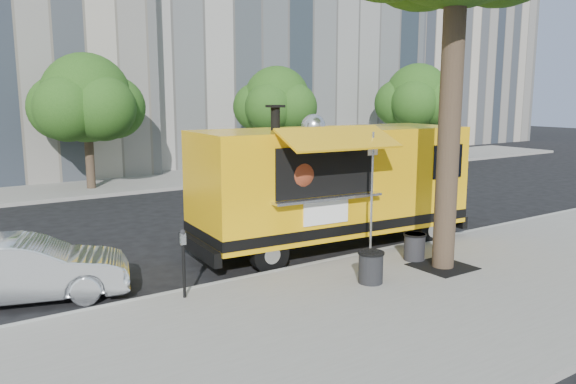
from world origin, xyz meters
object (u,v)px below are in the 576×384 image
far_tree_c (277,100)px  far_tree_d (418,96)px  sign_post (372,189)px  trash_bin_left (414,246)px  sedan (25,270)px  food_truck (332,183)px  parking_meter (183,255)px  trash_bin_right (371,266)px  far_tree_b (86,98)px

far_tree_c → far_tree_d: bearing=1.1°
sign_post → trash_bin_left: sign_post is taller
far_tree_d → sedan: (-23.46, -12.05, -3.26)m
sedan → trash_bin_left: 8.35m
far_tree_d → sedan: bearing=-152.8°
food_truck → sign_post: bearing=-93.1°
food_truck → trash_bin_left: food_truck is taller
sedan → trash_bin_left: size_ratio=6.09×
far_tree_d → trash_bin_left: size_ratio=8.92×
food_truck → parking_meter: bearing=-157.5°
far_tree_c → parking_meter: (-11.00, -13.75, -2.74)m
far_tree_c → sedan: 18.19m
far_tree_c → trash_bin_right: bearing=-116.4°
sign_post → trash_bin_right: sign_post is taller
far_tree_b → sign_post: (2.55, -14.25, -1.98)m
far_tree_b → far_tree_c: size_ratio=1.06×
far_tree_c → parking_meter: size_ratio=3.90×
far_tree_c → sedan: size_ratio=1.35×
food_truck → sedan: (-7.24, 0.34, -1.11)m
sign_post → parking_meter: bearing=177.5°
far_tree_b → far_tree_d: size_ratio=0.97×
sedan → sign_post: bearing=-89.8°
far_tree_c → sign_post: size_ratio=1.74×
far_tree_d → trash_bin_left: 21.62m
parking_meter → far_tree_d: bearing=33.6°
far_tree_c → sign_post: bearing=-114.8°
trash_bin_left → far_tree_c: bearing=69.1°
far_tree_b → sedan: bearing=-110.2°
far_tree_b → sign_post: far_tree_b is taller
far_tree_d → sign_post: size_ratio=1.88×
far_tree_c → far_tree_b: bearing=178.1°
parking_meter → trash_bin_right: parking_meter is taller
far_tree_c → far_tree_d: far_tree_d is taller
trash_bin_left → trash_bin_right: size_ratio=0.97×
far_tree_b → far_tree_d: far_tree_d is taller
far_tree_d → sedan: size_ratio=1.47×
sign_post → sedan: sign_post is taller
sign_post → trash_bin_right: bearing=-131.9°
far_tree_d → food_truck: size_ratio=0.74×
far_tree_c → trash_bin_left: (-5.53, -14.46, -3.23)m
parking_meter → sedan: bearing=142.2°
far_tree_b → trash_bin_left: far_tree_b is taller
far_tree_b → trash_bin_left: 15.52m
sign_post → sedan: (-7.01, 2.10, -1.21)m
far_tree_b → parking_meter: (-2.00, -14.05, -2.85)m
food_truck → trash_bin_right: bearing=-109.0°
far_tree_c → parking_meter: 17.82m
far_tree_b → far_tree_d: (19.00, -0.10, 0.06)m
far_tree_d → parking_meter: far_tree_d is taller
sedan → trash_bin_left: sedan is taller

